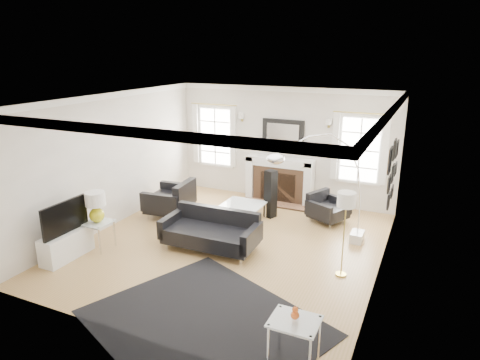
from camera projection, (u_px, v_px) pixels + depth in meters
The scene contains 25 objects.
floor at pixel (230, 245), 8.28m from camera, with size 6.00×6.00×0.00m, color #A17C43.
back_wall at pixel (283, 145), 10.48m from camera, with size 5.50×0.04×2.80m, color silver.
front_wall at pixel (122, 238), 5.27m from camera, with size 5.50×0.04×2.80m, color silver.
left_wall at pixel (112, 160), 8.97m from camera, with size 0.04×6.00×2.80m, color silver.
right_wall at pixel (385, 197), 6.77m from camera, with size 0.04×6.00×2.80m, color silver.
ceiling at pixel (229, 99), 7.46m from camera, with size 5.50×6.00×0.02m, color white.
crown_molding at pixel (229, 103), 7.48m from camera, with size 5.50×6.00×0.12m, color white.
fireplace at pixel (279, 180), 10.55m from camera, with size 1.70×0.69×1.11m.
mantel_mirror at pixel (283, 135), 10.36m from camera, with size 1.05×0.07×0.75m.
window_left at pixel (215, 136), 11.15m from camera, with size 1.24×0.15×1.62m.
window_right at pixel (360, 150), 9.67m from camera, with size 1.24×0.15×1.62m.
gallery_wall at pixel (393, 168), 7.87m from camera, with size 0.04×1.73×1.29m.
tv_unit at pixel (66, 241), 7.69m from camera, with size 0.35×1.00×1.09m.
area_rug at pixel (204, 323), 5.91m from camera, with size 3.01×2.51×0.01m, color black.
sofa at pixel (212, 232), 8.09m from camera, with size 1.84×0.88×0.60m.
armchair_left at pixel (172, 200), 9.62m from camera, with size 1.01×1.11×0.69m.
armchair_right at pixel (326, 209), 9.36m from camera, with size 0.96×1.00×0.53m.
coffee_table at pixel (242, 206), 9.34m from camera, with size 0.87×0.87×0.39m.
side_table_left at pixel (98, 227), 8.04m from camera, with size 0.48×0.48×0.53m.
nesting_table at pixel (294, 330), 4.97m from camera, with size 0.57×0.48×0.63m.
gourd_lamp at pixel (96, 205), 7.91m from camera, with size 0.37×0.37×0.59m.
orange_vase at pixel (295, 314), 4.91m from camera, with size 0.10×0.10×0.16m.
arc_floor_lamp at pixel (320, 186), 7.87m from camera, with size 1.61×1.49×2.28m.
stick_floor_lamp at pixel (346, 204), 6.81m from camera, with size 0.30×0.30×1.47m.
speaker_tower at pixel (271, 194), 9.54m from camera, with size 0.22×0.22×1.09m, color black.
Camera 1 is at (3.34, -6.77, 3.63)m, focal length 32.00 mm.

